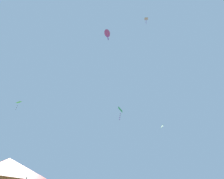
{
  "coord_description": "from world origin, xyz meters",
  "views": [
    {
      "loc": [
        -0.02,
        -4.16,
        1.33
      ],
      "look_at": [
        1.97,
        11.92,
        12.86
      ],
      "focal_mm": 28.32,
      "sensor_mm": 36.0,
      "label": 1
    }
  ],
  "objects_px": {
    "kite_lime_delta": "(162,126)",
    "kite_pink_diamond": "(146,19)",
    "kite_magenta_delta": "(107,33)",
    "kite_green_diamond": "(121,110)",
    "kite_lime_diamond": "(18,102)",
    "canopy_tent_red": "(6,170)"
  },
  "relations": [
    {
      "from": "kite_lime_delta",
      "to": "kite_pink_diamond",
      "type": "height_order",
      "value": "kite_pink_diamond"
    },
    {
      "from": "kite_lime_delta",
      "to": "kite_magenta_delta",
      "type": "bearing_deg",
      "value": -124.44
    },
    {
      "from": "kite_lime_delta",
      "to": "kite_green_diamond",
      "type": "bearing_deg",
      "value": -129.64
    },
    {
      "from": "kite_green_diamond",
      "to": "kite_lime_delta",
      "type": "distance_m",
      "value": 15.72
    },
    {
      "from": "kite_lime_diamond",
      "to": "kite_pink_diamond",
      "type": "xyz_separation_m",
      "value": [
        19.61,
        -15.14,
        5.78
      ]
    },
    {
      "from": "kite_green_diamond",
      "to": "canopy_tent_red",
      "type": "bearing_deg",
      "value": -136.97
    },
    {
      "from": "canopy_tent_red",
      "to": "kite_magenta_delta",
      "type": "height_order",
      "value": "kite_magenta_delta"
    },
    {
      "from": "kite_lime_delta",
      "to": "kite_pink_diamond",
      "type": "distance_m",
      "value": 19.0
    },
    {
      "from": "canopy_tent_red",
      "to": "kite_green_diamond",
      "type": "distance_m",
      "value": 12.72
    },
    {
      "from": "kite_green_diamond",
      "to": "kite_lime_delta",
      "type": "bearing_deg",
      "value": 50.36
    },
    {
      "from": "kite_green_diamond",
      "to": "kite_lime_delta",
      "type": "relative_size",
      "value": 2.1
    },
    {
      "from": "kite_lime_diamond",
      "to": "kite_lime_delta",
      "type": "bearing_deg",
      "value": 0.98
    },
    {
      "from": "kite_magenta_delta",
      "to": "kite_green_diamond",
      "type": "bearing_deg",
      "value": 68.88
    },
    {
      "from": "kite_lime_delta",
      "to": "kite_lime_diamond",
      "type": "bearing_deg",
      "value": -179.02
    },
    {
      "from": "kite_green_diamond",
      "to": "kite_lime_diamond",
      "type": "xyz_separation_m",
      "value": [
        -16.33,
        11.33,
        6.61
      ]
    },
    {
      "from": "canopy_tent_red",
      "to": "kite_lime_diamond",
      "type": "bearing_deg",
      "value": 116.22
    },
    {
      "from": "kite_green_diamond",
      "to": "kite_pink_diamond",
      "type": "relative_size",
      "value": 1.52
    },
    {
      "from": "kite_magenta_delta",
      "to": "canopy_tent_red",
      "type": "bearing_deg",
      "value": -166.31
    },
    {
      "from": "canopy_tent_red",
      "to": "kite_green_diamond",
      "type": "relative_size",
      "value": 2.13
    },
    {
      "from": "canopy_tent_red",
      "to": "kite_green_diamond",
      "type": "bearing_deg",
      "value": 43.03
    },
    {
      "from": "canopy_tent_red",
      "to": "kite_lime_delta",
      "type": "distance_m",
      "value": 27.76
    },
    {
      "from": "canopy_tent_red",
      "to": "kite_lime_diamond",
      "type": "xyz_separation_m",
      "value": [
        -8.96,
        18.2,
        14.37
      ]
    }
  ]
}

